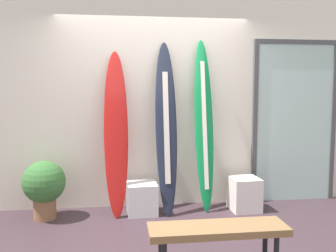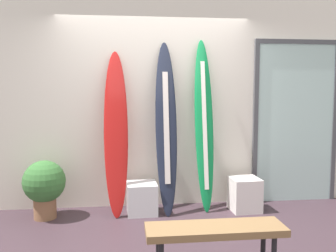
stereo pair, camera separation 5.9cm
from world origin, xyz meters
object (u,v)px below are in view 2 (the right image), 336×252
surfboard_emerald (204,125)px  bench (215,232)px  display_block_center (142,198)px  display_block_left (245,194)px  potted_plant (44,185)px  surfboard_crimson (116,134)px  glass_door (295,119)px  surfboard_charcoal (166,128)px

surfboard_emerald → bench: surfboard_emerald is taller
display_block_center → display_block_left: bearing=-2.0°
potted_plant → display_block_center: bearing=1.9°
potted_plant → bench: size_ratio=0.62×
bench → potted_plant: bearing=136.5°
surfboard_crimson → bench: surfboard_crimson is taller
display_block_center → bench: 1.76m
surfboard_emerald → glass_door: bearing=9.1°
display_block_center → bench: (0.53, -1.66, 0.19)m
surfboard_crimson → surfboard_emerald: bearing=2.3°
surfboard_charcoal → bench: 1.86m
bench → surfboard_crimson: bearing=116.2°
surfboard_emerald → surfboard_charcoal: bearing=-174.6°
surfboard_crimson → surfboard_emerald: 1.13m
surfboard_charcoal → surfboard_emerald: size_ratio=0.98×
surfboard_emerald → potted_plant: 2.11m
surfboard_charcoal → glass_door: bearing=8.1°
display_block_left → display_block_center: 1.33m
surfboard_crimson → display_block_center: bearing=-9.1°
surfboard_emerald → potted_plant: (-1.99, -0.14, -0.69)m
glass_door → potted_plant: glass_door is taller
potted_plant → bench: potted_plant is taller
surfboard_charcoal → surfboard_emerald: (0.50, 0.05, 0.03)m
surfboard_emerald → bench: size_ratio=1.92×
surfboard_emerald → glass_door: glass_door is taller
surfboard_emerald → potted_plant: surfboard_emerald is taller
surfboard_crimson → glass_door: size_ratio=0.92×
display_block_left → glass_door: bearing=23.4°
surfboard_crimson → display_block_left: surfboard_crimson is taller
surfboard_crimson → display_block_left: (1.64, -0.10, -0.80)m
display_block_center → glass_door: size_ratio=0.17×
potted_plant → bench: 2.36m
bench → surfboard_emerald: bearing=80.9°
surfboard_crimson → surfboard_emerald: size_ratio=0.93×
surfboard_emerald → display_block_center: 1.22m
display_block_center → surfboard_emerald: bearing=6.8°
surfboard_crimson → surfboard_emerald: (1.12, 0.05, 0.10)m
surfboard_emerald → potted_plant: bearing=-176.1°
surfboard_charcoal → glass_door: glass_door is taller
display_block_left → bench: bench is taller
surfboard_charcoal → glass_door: size_ratio=0.97×
surfboard_emerald → glass_door: (1.34, 0.21, 0.05)m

